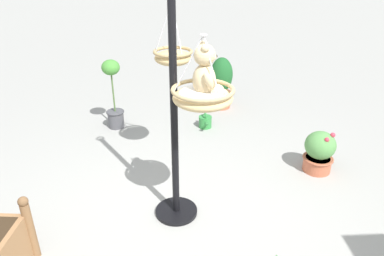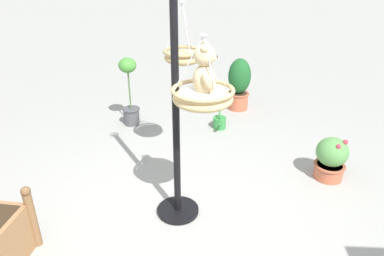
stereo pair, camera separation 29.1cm
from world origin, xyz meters
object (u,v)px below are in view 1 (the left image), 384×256
potted_plant_small_succulent (221,82)px  watering_can (205,121)px  teddy_bear (206,74)px  potted_plant_tall_leafy (319,152)px  hanging_basket_left_high (173,56)px  hanging_basket_with_teddy (203,96)px  potted_plant_trailing_ivy (114,96)px  display_pole_central (175,145)px

potted_plant_small_succulent → watering_can: bearing=-22.9°
teddy_bear → potted_plant_tall_leafy: bearing=120.4°
hanging_basket_left_high → potted_plant_tall_leafy: bearing=83.5°
hanging_basket_with_teddy → watering_can: hanging_basket_with_teddy is taller
potted_plant_tall_leafy → potted_plant_trailing_ivy: 3.03m
potted_plant_tall_leafy → watering_can: 1.84m
hanging_basket_with_teddy → potted_plant_small_succulent: size_ratio=0.70×
hanging_basket_left_high → watering_can: bearing=156.4°
hanging_basket_left_high → watering_can: (-1.09, 0.48, -1.33)m
potted_plant_small_succulent → teddy_bear: bearing=-10.3°
potted_plant_tall_leafy → potted_plant_small_succulent: bearing=-155.3°
potted_plant_small_succulent → potted_plant_trailing_ivy: potted_plant_trailing_ivy is taller
display_pole_central → hanging_basket_with_teddy: 0.62m
hanging_basket_with_teddy → teddy_bear: (0.00, 0.02, 0.20)m
teddy_bear → potted_plant_small_succulent: 3.22m
potted_plant_small_succulent → potted_plant_trailing_ivy: (0.71, -1.73, 0.06)m
hanging_basket_left_high → hanging_basket_with_teddy: bearing=12.9°
hanging_basket_left_high → potted_plant_trailing_ivy: hanging_basket_left_high is taller
teddy_bear → watering_can: 2.64m
potted_plant_trailing_ivy → watering_can: (0.09, 1.39, -0.42)m
hanging_basket_left_high → watering_can: size_ratio=1.94×
potted_plant_tall_leafy → teddy_bear: bearing=-59.6°
hanging_basket_left_high → potted_plant_trailing_ivy: size_ratio=0.63×
display_pole_central → hanging_basket_with_teddy: (0.15, 0.25, 0.55)m
potted_plant_small_succulent → potted_plant_trailing_ivy: bearing=-67.7°
display_pole_central → hanging_basket_with_teddy: bearing=59.0°
potted_plant_small_succulent → potted_plant_tall_leafy: bearing=24.7°
potted_plant_tall_leafy → potted_plant_trailing_ivy: bearing=-117.3°
potted_plant_trailing_ivy → hanging_basket_left_high: bearing=37.7°
hanging_basket_with_teddy → teddy_bear: bearing=90.0°
teddy_bear → hanging_basket_left_high: 1.13m
hanging_basket_left_high → potted_plant_small_succulent: size_ratio=0.76×
teddy_bear → hanging_basket_left_high: (-1.09, -0.27, -0.14)m
hanging_basket_left_high → teddy_bear: bearing=14.0°
display_pole_central → potted_plant_trailing_ivy: display_pole_central is taller
potted_plant_tall_leafy → potted_plant_small_succulent: 2.31m
potted_plant_tall_leafy → potted_plant_trailing_ivy: potted_plant_trailing_ivy is taller
potted_plant_trailing_ivy → watering_can: bearing=86.2°
potted_plant_tall_leafy → potted_plant_small_succulent: (-2.09, -0.96, 0.19)m
potted_plant_trailing_ivy → watering_can: size_ratio=3.08×
teddy_bear → hanging_basket_left_high: hanging_basket_left_high is taller
hanging_basket_left_high → potted_plant_tall_leafy: hanging_basket_left_high is taller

